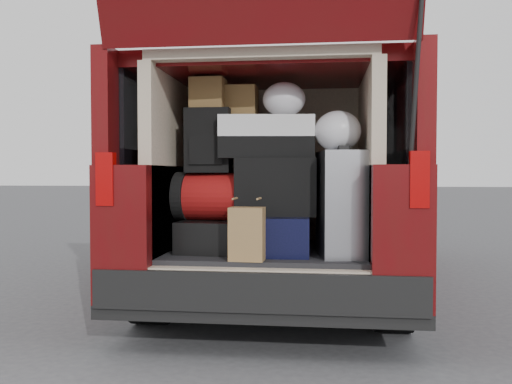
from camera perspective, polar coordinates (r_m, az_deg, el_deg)
ground at (r=3.45m, az=0.78°, el=-15.80°), size 80.00×80.00×0.00m
minivan at (r=5.13m, az=2.95°, el=0.40°), size 1.90×5.35×2.77m
load_floor at (r=3.64m, az=1.24°, el=-10.35°), size 1.24×1.05×0.55m
black_hardshell at (r=3.54m, az=-4.62°, el=-4.56°), size 0.40×0.53×0.20m
navy_hardshell at (r=3.43m, az=1.85°, el=-4.45°), size 0.46×0.56×0.24m
silver_roller at (r=3.33m, az=9.01°, el=-1.21°), size 0.32×0.46×0.64m
kraft_bag at (r=3.12m, az=-0.96°, el=-4.44°), size 0.21×0.14×0.31m
red_duffel at (r=3.51m, az=-4.56°, el=-0.46°), size 0.49×0.34×0.31m
black_soft_case at (r=3.42m, az=2.10°, el=0.54°), size 0.51×0.32×0.36m
backpack at (r=3.50m, az=-5.00°, el=5.40°), size 0.29×0.17×0.41m
twotone_duffel at (r=3.46m, az=1.06°, el=5.75°), size 0.62×0.37×0.27m
grocery_sack_lower at (r=3.55m, az=-5.05°, el=10.26°), size 0.22×0.18×0.20m
grocery_sack_upper at (r=3.58m, az=-1.58°, el=9.42°), size 0.21×0.18×0.21m
plastic_bag_center at (r=3.48m, az=2.97°, el=9.71°), size 0.27×0.26×0.22m
plastic_bag_right at (r=3.36m, az=8.60°, el=6.36°), size 0.32×0.31×0.25m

